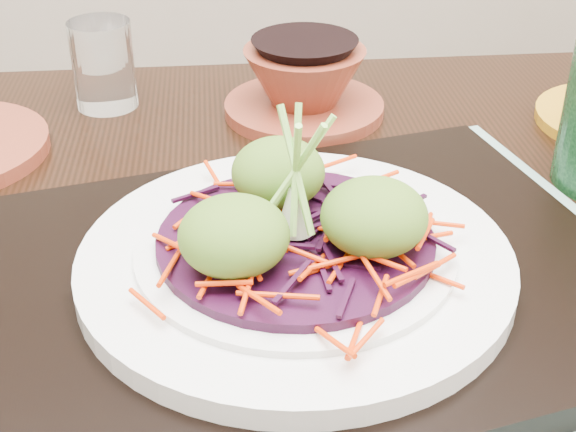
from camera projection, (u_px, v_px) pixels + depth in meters
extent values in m
cube|color=black|center=(281.00, 255.00, 0.63)|extent=(1.21, 0.90, 0.04)
cube|color=gray|center=(295.00, 297.00, 0.55)|extent=(0.54, 0.44, 0.00)
cube|color=black|center=(295.00, 283.00, 0.54)|extent=(0.47, 0.37, 0.02)
cylinder|color=silver|center=(295.00, 261.00, 0.53)|extent=(0.29, 0.29, 0.02)
cylinder|color=silver|center=(295.00, 249.00, 0.53)|extent=(0.21, 0.21, 0.01)
cylinder|color=black|center=(295.00, 240.00, 0.53)|extent=(0.18, 0.18, 0.01)
ellipsoid|color=#4E7122|center=(234.00, 236.00, 0.48)|extent=(0.07, 0.07, 0.05)
ellipsoid|color=#4E7122|center=(374.00, 217.00, 0.50)|extent=(0.07, 0.07, 0.05)
ellipsoid|color=#4E7122|center=(279.00, 173.00, 0.55)|extent=(0.07, 0.07, 0.05)
cylinder|color=white|center=(103.00, 65.00, 0.81)|extent=(0.08, 0.08, 0.09)
cylinder|color=maroon|center=(304.00, 108.00, 0.81)|extent=(0.19, 0.19, 0.01)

